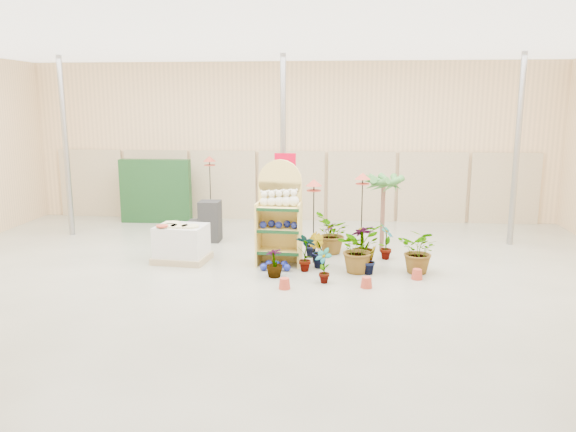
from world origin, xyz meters
name	(u,v)px	position (x,y,z in m)	size (l,w,h in m)	color
room	(270,161)	(0.00, 0.91, 2.21)	(15.20, 12.10, 4.70)	gray
display_shelf	(280,217)	(0.13, 1.39, 1.00)	(0.95, 0.64, 2.20)	#DEC061
teddy_bears	(281,199)	(0.17, 1.29, 1.39)	(0.82, 0.23, 0.36)	white
gazing_balls_shelf	(279,225)	(0.13, 1.26, 0.86)	(0.81, 0.28, 0.15)	navy
gazing_balls_floor	(276,266)	(0.10, 0.89, 0.07)	(0.63, 0.39, 0.15)	navy
pallet_stack	(182,243)	(-1.98, 1.33, 0.39)	(1.20, 1.04, 0.82)	tan
charcoal_planters	(206,224)	(-1.87, 3.16, 0.42)	(0.80, 0.50, 1.00)	black
trellis_stock	(156,191)	(-3.80, 5.20, 0.90)	(2.00, 0.30, 1.80)	#163C19
offer_sign	(285,180)	(0.10, 2.98, 1.57)	(0.50, 0.08, 2.20)	gray
bird_table_front	(314,185)	(0.85, 1.45, 1.67)	(0.34, 0.34, 1.80)	black
bird_table_right	(363,179)	(1.87, 1.96, 1.75)	(0.34, 0.34, 1.88)	black
bird_table_back	(210,161)	(-2.02, 4.30, 1.85)	(0.34, 0.34, 1.99)	black
palm	(384,182)	(2.37, 2.57, 1.60)	(0.70, 0.70, 1.87)	brown
potted_plant_0	(306,252)	(0.72, 0.83, 0.39)	(0.42, 0.28, 0.79)	#377430
potted_plant_1	(318,251)	(0.95, 1.13, 0.35)	(0.39, 0.31, 0.70)	#377430
potted_plant_2	(358,248)	(1.77, 0.88, 0.49)	(0.89, 0.77, 0.98)	#377430
potted_plant_3	(363,246)	(1.89, 1.27, 0.44)	(0.50, 0.50, 0.88)	#377430
potted_plant_4	(386,241)	(2.41, 1.86, 0.40)	(0.42, 0.29, 0.80)	#377430
potted_plant_5	(312,244)	(0.79, 1.95, 0.29)	(0.32, 0.26, 0.58)	#377430
potted_plant_6	(332,233)	(1.24, 2.23, 0.47)	(0.85, 0.74, 0.95)	#377430
potted_plant_7	(274,263)	(0.14, 0.39, 0.29)	(0.33, 0.33, 0.58)	#377430
potted_plant_8	(324,266)	(1.10, 0.11, 0.33)	(0.35, 0.24, 0.67)	#377430
potted_plant_9	(370,260)	(2.00, 0.78, 0.29)	(0.32, 0.25, 0.57)	#377430
potted_plant_10	(420,251)	(3.00, 0.92, 0.46)	(0.82, 0.71, 0.92)	#377430
potted_plant_11	(330,236)	(1.19, 2.66, 0.31)	(0.34, 0.34, 0.62)	#377430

